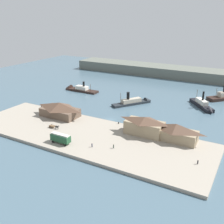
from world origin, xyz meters
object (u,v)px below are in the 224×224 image
(ferry_shed_west_terminal, at_px, (176,132))
(pedestrian_by_tram, at_px, (198,162))
(mooring_post_center_west, at_px, (41,106))
(pedestrian_near_east_shed, at_px, (92,145))
(ferry_shed_customs_shed, at_px, (60,109))
(pedestrian_standing_center, at_px, (114,146))
(ferry_near_quay, at_px, (203,105))
(street_tram, at_px, (60,138))
(ferry_shed_central_terminal, at_px, (144,125))
(ferry_approaching_west, at_px, (135,102))
(ferry_mid_harbor, at_px, (78,89))
(mooring_post_center_east, at_px, (119,123))
(horse_cart, at_px, (54,126))

(ferry_shed_west_terminal, distance_m, pedestrian_by_tram, 19.15)
(mooring_post_center_west, bearing_deg, pedestrian_near_east_shed, -26.87)
(ferry_shed_customs_shed, distance_m, pedestrian_near_east_shed, 38.06)
(pedestrian_standing_center, relative_size, mooring_post_center_west, 1.94)
(pedestrian_standing_center, relative_size, ferry_near_quay, 0.08)
(street_tram, bearing_deg, ferry_shed_central_terminal, 43.32)
(pedestrian_standing_center, bearing_deg, ferry_approaching_west, 106.43)
(ferry_near_quay, xyz_separation_m, ferry_mid_harbor, (-83.25, -5.23, -0.45))
(pedestrian_near_east_shed, height_order, ferry_near_quay, ferry_near_quay)
(ferry_shed_customs_shed, height_order, pedestrian_near_east_shed, ferry_shed_customs_shed)
(street_tram, relative_size, mooring_post_center_east, 9.44)
(ferry_mid_harbor, height_order, ferry_approaching_west, ferry_approaching_west)
(ferry_mid_harbor, bearing_deg, ferry_shed_west_terminal, -28.49)
(ferry_shed_west_terminal, xyz_separation_m, street_tram, (-39.32, -25.17, -1.31))
(pedestrian_standing_center, bearing_deg, ferry_shed_central_terminal, 73.45)
(mooring_post_center_west, height_order, mooring_post_center_east, same)
(ferry_shed_central_terminal, bearing_deg, ferry_shed_customs_shed, -178.49)
(ferry_shed_west_terminal, xyz_separation_m, horse_cart, (-51.55, -15.11, -2.76))
(ferry_approaching_west, bearing_deg, mooring_post_center_west, -140.79)
(pedestrian_by_tram, relative_size, pedestrian_near_east_shed, 0.98)
(pedestrian_by_tram, xyz_separation_m, ferry_mid_harbor, (-94.61, 58.94, -0.86))
(pedestrian_near_east_shed, xyz_separation_m, ferry_mid_harbor, (-55.73, 66.40, -0.88))
(ferry_shed_customs_shed, xyz_separation_m, pedestrian_near_east_shed, (32.36, -19.83, -2.93))
(pedestrian_near_east_shed, xyz_separation_m, mooring_post_center_east, (-1.91, 25.66, -0.32))
(pedestrian_standing_center, bearing_deg, street_tram, -162.08)
(street_tram, bearing_deg, ferry_near_quay, 61.73)
(pedestrian_standing_center, bearing_deg, ferry_shed_west_terminal, 44.68)
(street_tram, xyz_separation_m, horse_cart, (-12.23, 10.06, -1.45))
(mooring_post_center_east, distance_m, ferry_approaching_west, 34.83)
(pedestrian_by_tram, bearing_deg, mooring_post_center_west, 168.50)
(ferry_shed_customs_shed, relative_size, ferry_shed_central_terminal, 1.16)
(pedestrian_standing_center, height_order, ferry_mid_harbor, ferry_mid_harbor)
(ferry_shed_central_terminal, bearing_deg, street_tram, -136.68)
(ferry_shed_customs_shed, bearing_deg, ferry_approaching_west, 59.55)
(ferry_shed_central_terminal, bearing_deg, ferry_approaching_west, 119.50)
(street_tram, relative_size, horse_cart, 1.52)
(pedestrian_near_east_shed, height_order, mooring_post_center_east, pedestrian_near_east_shed)
(mooring_post_center_east, bearing_deg, horse_cart, -140.62)
(street_tram, bearing_deg, ferry_shed_west_terminal, 32.62)
(ferry_shed_customs_shed, distance_m, pedestrian_standing_center, 43.53)
(ferry_shed_central_terminal, relative_size, pedestrian_near_east_shed, 9.79)
(ferry_mid_harbor, bearing_deg, pedestrian_near_east_shed, -49.99)
(ferry_shed_west_terminal, relative_size, street_tram, 2.09)
(street_tram, height_order, ferry_near_quay, ferry_near_quay)
(ferry_shed_customs_shed, distance_m, ferry_near_quay, 79.25)
(ferry_shed_west_terminal, relative_size, horse_cart, 3.18)
(pedestrian_standing_center, relative_size, ferry_mid_harbor, 0.07)
(pedestrian_by_tram, height_order, ferry_mid_harbor, ferry_mid_harbor)
(pedestrian_standing_center, xyz_separation_m, ferry_near_quay, (19.72, 68.35, -0.45))
(ferry_near_quay, bearing_deg, mooring_post_center_east, -122.63)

